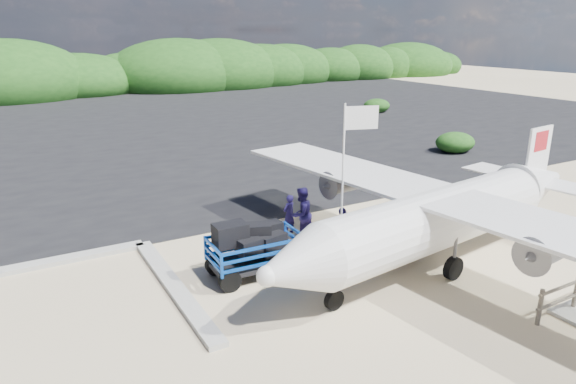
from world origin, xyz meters
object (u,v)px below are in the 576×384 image
crew_c (342,230)px  aircraft_large (293,128)px  crew_b (301,214)px  signboard (395,255)px  baggage_cart (256,275)px  flagpole (340,267)px  crew_a (289,214)px

crew_c → aircraft_large: (10.23, 20.85, -0.80)m
crew_b → crew_c: 1.75m
signboard → crew_b: 3.54m
crew_c → signboard: bearing=130.3°
baggage_cart → flagpole: bearing=-16.3°
flagpole → crew_a: size_ratio=3.47×
flagpole → signboard: (2.17, -0.15, 0.00)m
signboard → crew_a: bearing=100.2°
flagpole → aircraft_large: bearing=63.3°
crew_b → baggage_cart: bearing=12.6°
crew_c → flagpole: bearing=39.0°
baggage_cart → crew_c: 3.37m
aircraft_large → signboard: bearing=60.8°
baggage_cart → crew_a: bearing=45.8°
baggage_cart → crew_b: (2.63, 1.70, 0.98)m
flagpole → aircraft_large: (10.96, 21.78, 0.00)m
crew_a → aircraft_large: 21.51m
baggage_cart → signboard: 4.81m
baggage_cart → crew_a: (2.55, 2.43, 0.75)m
baggage_cart → crew_a: crew_a is taller
signboard → crew_c: bearing=121.1°
crew_a → crew_c: (0.72, -2.35, 0.06)m
aircraft_large → crew_b: bearing=53.2°
baggage_cart → flagpole: (2.53, -0.85, 0.00)m
crew_a → crew_b: 0.77m
signboard → aircraft_large: size_ratio=0.12×
crew_a → crew_b: bearing=78.0°
baggage_cart → crew_b: 3.28m
crew_a → crew_b: crew_b is taller
crew_b → aircraft_large: bearing=-139.7°
signboard → aircraft_large: aircraft_large is taller
baggage_cart → aircraft_large: bearing=59.4°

